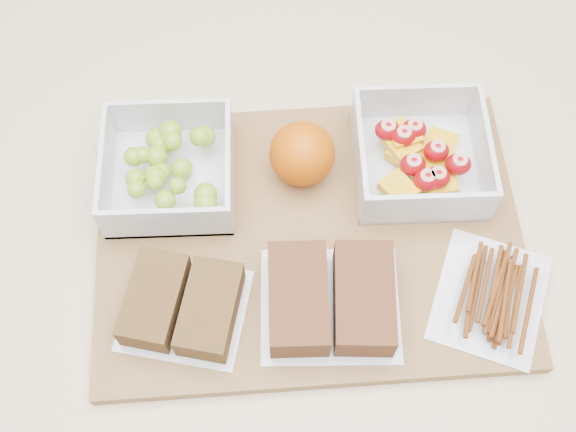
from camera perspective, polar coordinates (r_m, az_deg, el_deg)
name	(u,v)px	position (r m, az deg, el deg)	size (l,w,h in m)	color
ground	(298,412)	(1.59, 0.76, -15.25)	(4.00, 4.00, 0.00)	gray
counter	(301,356)	(1.15, 1.03, -10.97)	(1.20, 0.90, 0.90)	beige
cutting_board	(310,237)	(0.72, 1.72, -1.70)	(0.42, 0.30, 0.02)	olive
grape_container	(170,168)	(0.73, -9.27, 3.75)	(0.13, 0.13, 0.05)	silver
fruit_container	(420,157)	(0.74, 10.36, 4.60)	(0.13, 0.13, 0.05)	silver
orange	(302,154)	(0.72, 1.13, 4.95)	(0.07, 0.07, 0.07)	#C55304
sandwich_bag_left	(182,305)	(0.67, -8.34, -6.97)	(0.13, 0.12, 0.04)	silver
sandwich_bag_center	(331,299)	(0.67, 3.41, -6.56)	(0.13, 0.12, 0.04)	silver
pretzel_bag	(493,293)	(0.70, 15.87, -5.88)	(0.13, 0.15, 0.03)	silver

